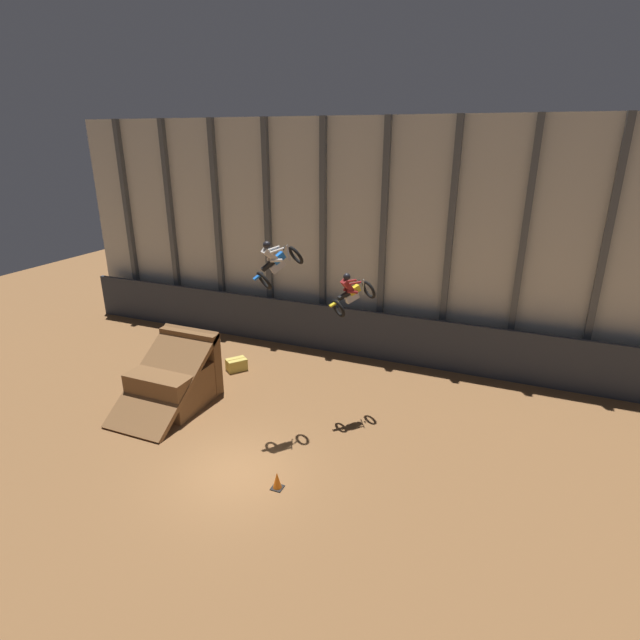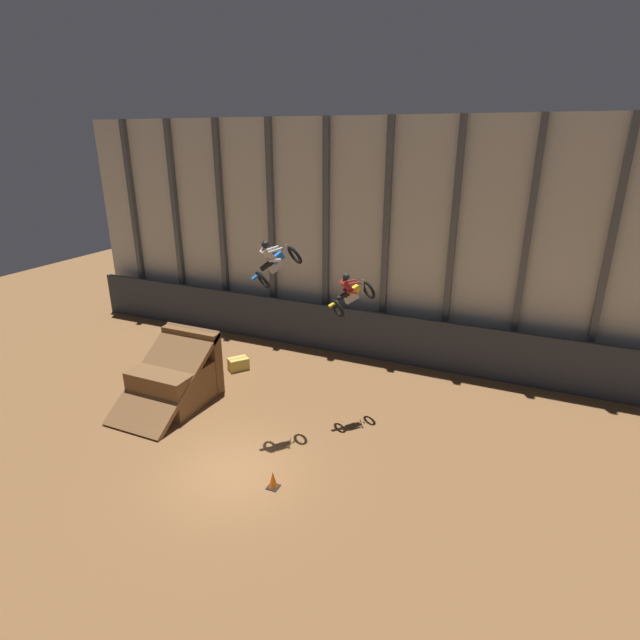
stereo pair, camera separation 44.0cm
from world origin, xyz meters
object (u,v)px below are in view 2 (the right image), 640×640
object	(u,v)px
rider_bike_right_air	(351,294)
rider_bike_left_air	(275,262)
hay_bale_trackside	(238,364)
dirt_ramp	(178,377)
traffic_cone_near_ramp	(273,480)

from	to	relation	value
rider_bike_right_air	rider_bike_left_air	bearing A→B (deg)	-97.19
rider_bike_right_air	hay_bale_trackside	bearing A→B (deg)	-156.46
rider_bike_left_air	rider_bike_right_air	xyz separation A→B (m)	(1.99, 1.98, -1.42)
dirt_ramp	rider_bike_right_air	world-z (taller)	rider_bike_right_air
dirt_ramp	traffic_cone_near_ramp	xyz separation A→B (m)	(6.30, -3.34, -0.71)
dirt_ramp	rider_bike_right_air	bearing A→B (deg)	14.72
rider_bike_left_air	traffic_cone_near_ramp	world-z (taller)	rider_bike_left_air
dirt_ramp	traffic_cone_near_ramp	distance (m)	7.17
dirt_ramp	hay_bale_trackside	xyz separation A→B (m)	(0.70, 3.38, -0.72)
dirt_ramp	traffic_cone_near_ramp	size ratio (longest dim) A/B	7.35
rider_bike_right_air	hay_bale_trackside	distance (m)	7.86
rider_bike_right_air	traffic_cone_near_ramp	xyz separation A→B (m)	(-0.54, -5.13, -4.64)
dirt_ramp	rider_bike_left_air	xyz separation A→B (m)	(4.85, -0.18, 5.35)
dirt_ramp	traffic_cone_near_ramp	bearing A→B (deg)	-27.89
dirt_ramp	rider_bike_left_air	world-z (taller)	rider_bike_left_air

